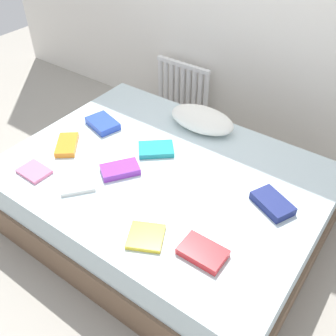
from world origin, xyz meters
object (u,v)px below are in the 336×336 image
object	(u,v)px
textbook_yellow	(146,237)
textbook_blue	(103,123)
pillow	(202,119)
bed	(164,198)
textbook_orange	(67,145)
textbook_red	(203,252)
textbook_purple	(120,170)
textbook_teal	(156,149)
textbook_navy	(272,203)
textbook_white	(78,186)
textbook_pink	(34,171)
radiator	(182,89)

from	to	relation	value
textbook_yellow	textbook_blue	bearing A→B (deg)	118.35
pillow	textbook_yellow	distance (m)	1.10
bed	textbook_orange	size ratio (longest dim) A/B	8.24
bed	textbook_red	world-z (taller)	textbook_red
textbook_purple	textbook_yellow	bearing A→B (deg)	-89.76
textbook_red	textbook_teal	distance (m)	0.89
textbook_orange	textbook_teal	bearing A→B (deg)	82.38
pillow	textbook_navy	xyz separation A→B (m)	(0.75, -0.45, -0.04)
textbook_yellow	textbook_teal	distance (m)	0.74
textbook_navy	textbook_purple	bearing A→B (deg)	-137.65
textbook_white	bed	bearing A→B (deg)	3.14
textbook_red	textbook_pink	bearing A→B (deg)	-176.36
radiator	textbook_teal	xyz separation A→B (m)	(0.51, -1.08, 0.18)
textbook_navy	textbook_pink	world-z (taller)	textbook_navy
textbook_pink	radiator	bearing A→B (deg)	92.58
pillow	textbook_purple	distance (m)	0.75
textbook_red	textbook_purple	distance (m)	0.79
pillow	textbook_pink	bearing A→B (deg)	-119.03
textbook_orange	textbook_white	xyz separation A→B (m)	(0.36, -0.24, -0.01)
pillow	textbook_blue	distance (m)	0.72
pillow	textbook_navy	world-z (taller)	pillow
textbook_blue	textbook_navy	xyz separation A→B (m)	(1.34, -0.04, -0.00)
textbook_blue	textbook_teal	world-z (taller)	textbook_blue
textbook_teal	pillow	bearing A→B (deg)	37.12
textbook_yellow	textbook_navy	xyz separation A→B (m)	(0.44, 0.60, 0.01)
textbook_orange	textbook_white	distance (m)	0.43
textbook_yellow	textbook_navy	world-z (taller)	textbook_navy
textbook_orange	textbook_yellow	world-z (taller)	textbook_orange
textbook_yellow	textbook_navy	bearing A→B (deg)	27.33
radiator	textbook_blue	size ratio (longest dim) A/B	2.32
radiator	textbook_teal	size ratio (longest dim) A/B	2.39
textbook_red	textbook_purple	world-z (taller)	textbook_purple
radiator	textbook_yellow	xyz separation A→B (m)	(0.91, -1.70, 0.17)
bed	textbook_white	size ratio (longest dim) A/B	9.93
textbook_yellow	textbook_navy	distance (m)	0.75
textbook_blue	textbook_red	size ratio (longest dim) A/B	1.03
radiator	textbook_white	xyz separation A→B (m)	(0.34, -1.64, 0.17)
bed	textbook_blue	world-z (taller)	textbook_blue
bed	textbook_red	xyz separation A→B (m)	(0.55, -0.42, 0.27)
radiator	textbook_navy	bearing A→B (deg)	-39.06
textbook_red	textbook_white	world-z (taller)	textbook_red
bed	radiator	xyz separation A→B (m)	(-0.66, 1.20, 0.09)
textbook_teal	textbook_white	distance (m)	0.58
radiator	textbook_red	xyz separation A→B (m)	(1.21, -1.62, 0.18)
textbook_yellow	textbook_white	xyz separation A→B (m)	(-0.57, 0.06, -0.00)
pillow	textbook_yellow	bearing A→B (deg)	-73.48
textbook_red	radiator	bearing A→B (deg)	126.55
textbook_teal	radiator	bearing A→B (deg)	74.71
bed	textbook_purple	size ratio (longest dim) A/B	8.54
textbook_purple	textbook_white	size ratio (longest dim) A/B	1.16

